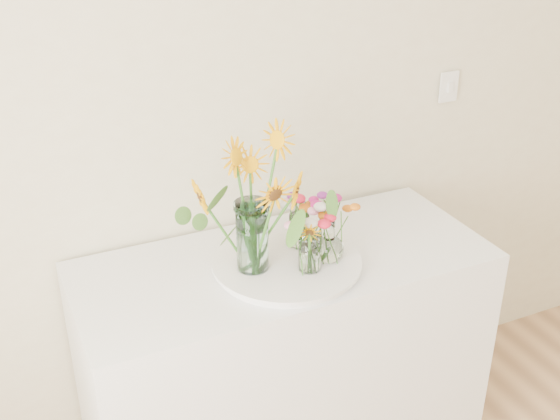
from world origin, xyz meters
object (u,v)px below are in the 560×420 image
(tray, at_px, (287,265))
(small_vase_a, at_px, (310,253))
(small_vase_b, at_px, (329,241))
(counter, at_px, (284,365))
(mason_jar, at_px, (252,236))
(small_vase_c, at_px, (299,231))

(tray, bearing_deg, small_vase_a, -61.55)
(small_vase_a, distance_m, small_vase_b, 0.09)
(counter, bearing_deg, mason_jar, -159.78)
(small_vase_a, bearing_deg, tray, 118.45)
(tray, bearing_deg, mason_jar, 177.71)
(tray, relative_size, mason_jar, 1.95)
(small_vase_c, bearing_deg, mason_jar, -160.68)
(counter, distance_m, small_vase_a, 0.55)
(small_vase_b, relative_size, small_vase_c, 1.21)
(mason_jar, bearing_deg, counter, 20.22)
(small_vase_c, bearing_deg, tray, -137.36)
(counter, height_order, small_vase_c, small_vase_c)
(tray, bearing_deg, counter, 71.58)
(counter, height_order, mason_jar, mason_jar)
(counter, relative_size, small_vase_c, 11.91)
(counter, bearing_deg, small_vase_a, -79.55)
(mason_jar, bearing_deg, small_vase_c, 19.32)
(tray, xyz_separation_m, mason_jar, (-0.12, 0.00, 0.13))
(counter, relative_size, tray, 3.01)
(counter, distance_m, mason_jar, 0.61)
(tray, height_order, small_vase_a, small_vase_a)
(tray, height_order, small_vase_c, small_vase_c)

